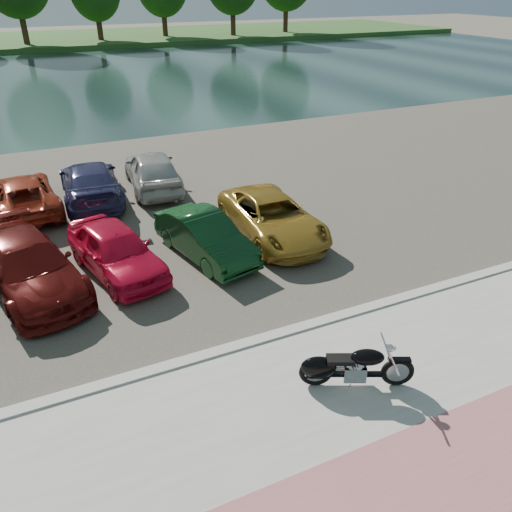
% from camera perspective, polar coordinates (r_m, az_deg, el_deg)
% --- Properties ---
extents(ground, '(200.00, 200.00, 0.00)m').
position_cam_1_polar(ground, '(10.96, 11.49, -13.86)').
color(ground, '#595447').
rests_on(ground, ground).
extents(promenade, '(60.00, 6.00, 0.10)m').
position_cam_1_polar(promenade, '(10.39, 14.80, -16.91)').
color(promenade, '#A19E98').
rests_on(promenade, ground).
extents(pink_path, '(60.00, 2.00, 0.01)m').
position_cam_1_polar(pink_path, '(9.68, 20.69, -22.05)').
color(pink_path, '#9C585B').
rests_on(pink_path, promenade).
extents(kerb, '(60.00, 0.30, 0.14)m').
position_cam_1_polar(kerb, '(12.17, 6.10, -7.96)').
color(kerb, '#A19E98').
rests_on(kerb, ground).
extents(parking_lot, '(60.00, 18.00, 0.04)m').
position_cam_1_polar(parking_lot, '(19.45, -7.42, 6.57)').
color(parking_lot, '#423C35').
rests_on(parking_lot, ground).
extents(river, '(120.00, 40.00, 0.00)m').
position_cam_1_polar(river, '(47.11, -19.16, 18.51)').
color(river, '#182B2A').
rests_on(river, ground).
extents(far_bank, '(120.00, 24.00, 0.60)m').
position_cam_1_polar(far_bank, '(78.73, -22.60, 21.84)').
color(far_bank, '#2A4E1C').
rests_on(far_bank, ground).
extents(motorcycle, '(2.19, 1.18, 1.05)m').
position_cam_1_polar(motorcycle, '(10.39, 10.27, -12.38)').
color(motorcycle, black).
rests_on(motorcycle, promenade).
extents(car_3, '(3.17, 5.27, 1.43)m').
position_cam_1_polar(car_3, '(14.44, -24.55, -1.07)').
color(car_3, '#500D0B').
rests_on(car_3, parking_lot).
extents(car_4, '(2.55, 4.35, 1.39)m').
position_cam_1_polar(car_4, '(14.50, -15.74, 0.65)').
color(car_4, red).
rests_on(car_4, parking_lot).
extents(car_5, '(2.22, 4.15, 1.30)m').
position_cam_1_polar(car_5, '(14.89, -5.84, 2.24)').
color(car_5, '#0F3717').
rests_on(car_5, parking_lot).
extents(car_6, '(2.28, 4.85, 1.34)m').
position_cam_1_polar(car_6, '(16.02, 1.90, 4.46)').
color(car_6, olive).
rests_on(car_6, parking_lot).
extents(car_10, '(2.54, 4.83, 1.29)m').
position_cam_1_polar(car_10, '(19.65, -25.14, 6.35)').
color(car_10, '#A0311A').
rests_on(car_10, parking_lot).
extents(car_11, '(2.33, 5.14, 1.46)m').
position_cam_1_polar(car_11, '(19.77, -18.42, 8.03)').
color(car_11, navy).
rests_on(car_11, parking_lot).
extents(car_12, '(2.19, 4.67, 1.55)m').
position_cam_1_polar(car_12, '(20.34, -11.77, 9.61)').
color(car_12, '#B2B1AD').
rests_on(car_12, parking_lot).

